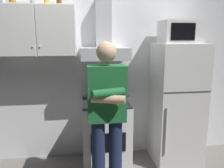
{
  "coord_description": "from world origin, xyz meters",
  "views": [
    {
      "loc": [
        -0.33,
        -2.54,
        1.69
      ],
      "look_at": [
        0.0,
        0.0,
        1.15
      ],
      "focal_mm": 36.59,
      "sensor_mm": 36.0,
      "label": 1
    }
  ],
  "objects_px": {
    "refrigerator": "(176,104)",
    "person_standing": "(107,115)",
    "range_hood": "(104,43)",
    "stove_oven": "(106,134)",
    "upper_cabinet": "(38,31)",
    "cooking_pot": "(117,99)",
    "microwave": "(180,32)"
  },
  "relations": [
    {
      "from": "upper_cabinet",
      "to": "person_standing",
      "type": "relative_size",
      "value": 0.55
    },
    {
      "from": "refrigerator",
      "to": "person_standing",
      "type": "xyz_separation_m",
      "value": [
        -1.0,
        -0.61,
        0.1
      ]
    },
    {
      "from": "person_standing",
      "to": "cooking_pot",
      "type": "bearing_deg",
      "value": 69.7
    },
    {
      "from": "upper_cabinet",
      "to": "microwave",
      "type": "xyz_separation_m",
      "value": [
        1.75,
        -0.11,
        -0.01
      ]
    },
    {
      "from": "person_standing",
      "to": "cooking_pot",
      "type": "xyz_separation_m",
      "value": [
        0.18,
        0.49,
        0.03
      ]
    },
    {
      "from": "range_hood",
      "to": "person_standing",
      "type": "bearing_deg",
      "value": -93.91
    },
    {
      "from": "person_standing",
      "to": "upper_cabinet",
      "type": "bearing_deg",
      "value": 135.74
    },
    {
      "from": "person_standing",
      "to": "cooking_pot",
      "type": "distance_m",
      "value": 0.52
    },
    {
      "from": "microwave",
      "to": "cooking_pot",
      "type": "xyz_separation_m",
      "value": [
        -0.82,
        -0.14,
        -0.81
      ]
    },
    {
      "from": "upper_cabinet",
      "to": "microwave",
      "type": "relative_size",
      "value": 1.88
    },
    {
      "from": "range_hood",
      "to": "stove_oven",
      "type": "bearing_deg",
      "value": -90.0
    },
    {
      "from": "stove_oven",
      "to": "cooking_pot",
      "type": "xyz_separation_m",
      "value": [
        0.13,
        -0.12,
        0.49
      ]
    },
    {
      "from": "upper_cabinet",
      "to": "stove_oven",
      "type": "height_order",
      "value": "upper_cabinet"
    },
    {
      "from": "range_hood",
      "to": "refrigerator",
      "type": "distance_m",
      "value": 1.25
    },
    {
      "from": "upper_cabinet",
      "to": "range_hood",
      "type": "distance_m",
      "value": 0.81
    },
    {
      "from": "upper_cabinet",
      "to": "microwave",
      "type": "distance_m",
      "value": 1.75
    },
    {
      "from": "upper_cabinet",
      "to": "range_hood",
      "type": "bearing_deg",
      "value": 0.09
    },
    {
      "from": "upper_cabinet",
      "to": "person_standing",
      "type": "bearing_deg",
      "value": -44.26
    },
    {
      "from": "upper_cabinet",
      "to": "range_hood",
      "type": "relative_size",
      "value": 1.2
    },
    {
      "from": "refrigerator",
      "to": "range_hood",
      "type": "bearing_deg",
      "value": 172.45
    },
    {
      "from": "refrigerator",
      "to": "cooking_pot",
      "type": "distance_m",
      "value": 0.84
    },
    {
      "from": "refrigerator",
      "to": "microwave",
      "type": "height_order",
      "value": "microwave"
    },
    {
      "from": "upper_cabinet",
      "to": "cooking_pot",
      "type": "xyz_separation_m",
      "value": [
        0.93,
        -0.24,
        -0.82
      ]
    },
    {
      "from": "upper_cabinet",
      "to": "cooking_pot",
      "type": "height_order",
      "value": "upper_cabinet"
    },
    {
      "from": "upper_cabinet",
      "to": "refrigerator",
      "type": "distance_m",
      "value": 2.0
    },
    {
      "from": "refrigerator",
      "to": "person_standing",
      "type": "relative_size",
      "value": 0.98
    },
    {
      "from": "upper_cabinet",
      "to": "microwave",
      "type": "height_order",
      "value": "upper_cabinet"
    },
    {
      "from": "stove_oven",
      "to": "refrigerator",
      "type": "height_order",
      "value": "refrigerator"
    },
    {
      "from": "refrigerator",
      "to": "cooking_pot",
      "type": "relative_size",
      "value": 5.26
    },
    {
      "from": "stove_oven",
      "to": "range_hood",
      "type": "xyz_separation_m",
      "value": [
        0.0,
        0.13,
        1.16
      ]
    },
    {
      "from": "upper_cabinet",
      "to": "refrigerator",
      "type": "height_order",
      "value": "upper_cabinet"
    },
    {
      "from": "range_hood",
      "to": "refrigerator",
      "type": "relative_size",
      "value": 0.47
    }
  ]
}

